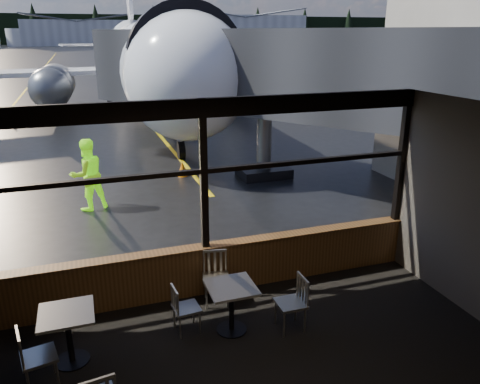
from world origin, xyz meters
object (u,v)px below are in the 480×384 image
chair_near_w (187,309)px  chair_near_n (216,279)px  cone_wing (10,119)px  chair_near_e (290,304)px  jet_bridge (275,101)px  cafe_table_mid (69,337)px  airliner (145,9)px  cone_nose (182,169)px  ground_crew (87,175)px  chair_mid_w (39,357)px  cafe_table_near (232,309)px

chair_near_w → chair_near_n: size_ratio=0.88×
cone_wing → chair_near_e: bearing=-73.2°
jet_bridge → chair_near_w: 8.08m
cafe_table_mid → chair_near_w: bearing=5.8°
airliner → jet_bridge: airliner is taller
jet_bridge → cone_nose: size_ratio=24.41×
cone_wing → chair_near_n: bearing=-74.7°
jet_bridge → chair_near_w: size_ratio=14.36×
chair_near_e → ground_crew: ground_crew is taller
chair_mid_w → ground_crew: (0.84, 6.76, 0.50)m
cafe_table_near → chair_near_n: size_ratio=0.86×
chair_near_n → chair_near_w: bearing=55.6°
cafe_table_mid → ground_crew: bearing=85.7°
chair_near_e → cone_wing: 21.87m
chair_near_w → ground_crew: (-1.25, 6.20, 0.54)m
chair_near_n → chair_mid_w: size_ratio=1.02×
cafe_table_mid → chair_mid_w: (-0.37, -0.39, 0.05)m
jet_bridge → chair_mid_w: bearing=-131.5°
chair_near_w → jet_bridge: bearing=142.1°
chair_near_w → ground_crew: 6.35m
jet_bridge → cafe_table_near: 7.93m
airliner → chair_near_w: size_ratio=46.04×
cafe_table_mid → ground_crew: ground_crew is taller
ground_crew → chair_mid_w: bearing=59.9°
chair_mid_w → jet_bridge: bearing=127.5°
cafe_table_mid → chair_near_e: 3.30m
ground_crew → jet_bridge: bearing=160.7°
chair_near_n → ground_crew: 5.89m
airliner → cafe_table_mid: 24.55m
cafe_table_mid → ground_crew: 6.41m
chair_near_w → chair_mid_w: chair_mid_w is taller
chair_near_e → cafe_table_near: bearing=74.6°
jet_bridge → chair_near_w: jet_bridge is taller
cafe_table_near → ground_crew: ground_crew is taller
chair_near_e → chair_mid_w: bearing=92.2°
cafe_table_near → ground_crew: (-1.92, 6.40, 0.55)m
cafe_table_near → chair_mid_w: chair_mid_w is taller
cafe_table_near → cafe_table_mid: cafe_table_mid is taller
chair_near_e → ground_crew: (-2.81, 6.66, 0.50)m
airliner → chair_mid_w: airliner is taller
chair_near_e → cone_wing: bearing=17.3°
cafe_table_near → cone_nose: size_ratio=1.65×
airliner → chair_near_e: bearing=-89.9°
ground_crew → cone_nose: (2.98, 2.18, -0.71)m
cafe_table_mid → chair_near_e: bearing=-4.9°
chair_near_e → chair_mid_w: chair_mid_w is taller
chair_near_n → cafe_table_mid: bearing=30.4°
cafe_table_mid → cone_wing: (-3.03, 20.66, -0.15)m
jet_bridge → cone_nose: (-2.47, 1.83, -2.34)m
chair_near_n → cone_wing: chair_near_n is taller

